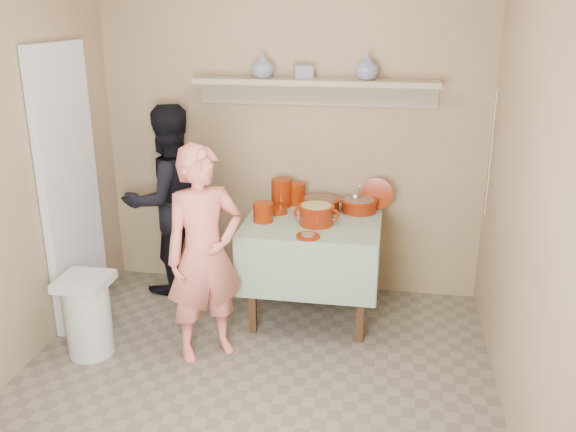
% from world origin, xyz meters
% --- Properties ---
extents(ground, '(3.50, 3.50, 0.00)m').
position_xyz_m(ground, '(0.00, 0.00, 0.00)').
color(ground, '#736B5A').
rests_on(ground, ground).
extents(tile_panel, '(0.06, 0.70, 2.00)m').
position_xyz_m(tile_panel, '(-1.46, 0.95, 1.00)').
color(tile_panel, silver).
rests_on(tile_panel, ground).
extents(plate_stack_a, '(0.16, 0.16, 0.21)m').
position_xyz_m(plate_stack_a, '(-0.04, 1.53, 0.87)').
color(plate_stack_a, '#711600').
rests_on(plate_stack_a, serving_table).
extents(plate_stack_b, '(0.14, 0.14, 0.17)m').
position_xyz_m(plate_stack_b, '(0.07, 1.59, 0.85)').
color(plate_stack_b, '#711600').
rests_on(plate_stack_b, serving_table).
extents(bowl_stack, '(0.14, 0.14, 0.14)m').
position_xyz_m(bowl_stack, '(-0.10, 1.14, 0.83)').
color(bowl_stack, '#711600').
rests_on(bowl_stack, serving_table).
extents(empty_bowl, '(0.16, 0.16, 0.05)m').
position_xyz_m(empty_bowl, '(-0.04, 1.34, 0.78)').
color(empty_bowl, '#711600').
rests_on(empty_bowl, serving_table).
extents(propped_lid, '(0.25, 0.07, 0.24)m').
position_xyz_m(propped_lid, '(0.69, 1.57, 0.88)').
color(propped_lid, '#711600').
rests_on(propped_lid, serving_table).
extents(vase_right, '(0.19, 0.19, 0.18)m').
position_xyz_m(vase_right, '(0.57, 1.62, 1.81)').
color(vase_right, navy).
rests_on(vase_right, wall_shelf).
extents(vase_left, '(0.25, 0.25, 0.18)m').
position_xyz_m(vase_left, '(-0.19, 1.61, 1.81)').
color(vase_left, navy).
rests_on(vase_left, wall_shelf).
extents(ceramic_box, '(0.16, 0.13, 0.10)m').
position_xyz_m(ceramic_box, '(0.11, 1.63, 1.77)').
color(ceramic_box, navy).
rests_on(ceramic_box, wall_shelf).
extents(person_cook, '(0.62, 0.59, 1.43)m').
position_xyz_m(person_cook, '(-0.36, 0.58, 0.72)').
color(person_cook, '#EB7765').
rests_on(person_cook, ground).
extents(person_helper, '(0.93, 0.93, 1.52)m').
position_xyz_m(person_helper, '(-0.95, 1.51, 0.76)').
color(person_helper, black).
rests_on(person_helper, ground).
extents(room_shell, '(3.04, 3.54, 2.62)m').
position_xyz_m(room_shell, '(0.00, 0.00, 1.61)').
color(room_shell, tan).
rests_on(room_shell, ground).
extents(serving_table, '(0.97, 0.97, 0.76)m').
position_xyz_m(serving_table, '(0.25, 1.28, 0.64)').
color(serving_table, '#4C2D16').
rests_on(serving_table, ground).
extents(cazuela_meat_a, '(0.30, 0.30, 0.10)m').
position_xyz_m(cazuela_meat_a, '(0.28, 1.46, 0.82)').
color(cazuela_meat_a, '#61180B').
rests_on(cazuela_meat_a, serving_table).
extents(cazuela_meat_b, '(0.28, 0.28, 0.10)m').
position_xyz_m(cazuela_meat_b, '(0.56, 1.48, 0.82)').
color(cazuela_meat_b, '#61180B').
rests_on(cazuela_meat_b, serving_table).
extents(ladle, '(0.08, 0.26, 0.19)m').
position_xyz_m(ladle, '(0.54, 1.51, 0.87)').
color(ladle, silver).
rests_on(ladle, cazuela_meat_b).
extents(cazuela_rice, '(0.33, 0.25, 0.14)m').
position_xyz_m(cazuela_rice, '(0.28, 1.15, 0.85)').
color(cazuela_rice, '#61180B').
rests_on(cazuela_rice, serving_table).
extents(front_plate, '(0.16, 0.16, 0.03)m').
position_xyz_m(front_plate, '(0.26, 0.88, 0.77)').
color(front_plate, '#711600').
rests_on(front_plate, serving_table).
extents(wall_shelf, '(1.80, 0.25, 0.21)m').
position_xyz_m(wall_shelf, '(0.20, 1.65, 1.67)').
color(wall_shelf, tan).
rests_on(wall_shelf, room_shell).
extents(trash_bin, '(0.32, 0.32, 0.56)m').
position_xyz_m(trash_bin, '(-1.14, 0.44, 0.28)').
color(trash_bin, silver).
rests_on(trash_bin, ground).
extents(electrical_cord, '(0.01, 0.05, 0.90)m').
position_xyz_m(electrical_cord, '(1.47, 1.48, 1.25)').
color(electrical_cord, silver).
rests_on(electrical_cord, wall_shelf).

